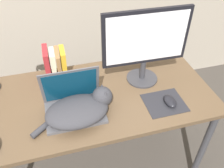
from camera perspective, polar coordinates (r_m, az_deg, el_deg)
name	(u,v)px	position (r m, az deg, el deg)	size (l,w,h in m)	color
desk	(95,104)	(1.51, -4.23, -4.88)	(1.46, 0.70, 0.74)	brown
laptop	(74,104)	(1.35, -9.17, -4.82)	(0.33, 0.24, 0.25)	#4C4C51
cat	(81,109)	(1.31, -7.52, -5.97)	(0.47, 0.27, 0.14)	#333338
external_monitor	(146,43)	(1.43, 8.09, 9.68)	(0.53, 0.20, 0.48)	#333338
mousepad	(164,103)	(1.44, 12.47, -4.42)	(0.23, 0.21, 0.00)	#232328
computer_mouse	(170,101)	(1.43, 13.79, -4.02)	(0.07, 0.11, 0.04)	black
book_row	(55,64)	(1.59, -13.55, 4.79)	(0.14, 0.16, 0.21)	maroon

